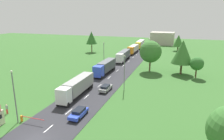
# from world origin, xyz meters

# --- Properties ---
(ground_plane) EXTENTS (280.00, 280.00, 0.00)m
(ground_plane) POSITION_xyz_m (0.00, 0.00, 0.00)
(ground_plane) COLOR #336028
(road) EXTENTS (10.00, 140.00, 0.06)m
(road) POSITION_xyz_m (0.00, 24.50, 0.03)
(road) COLOR #2B2B30
(road) RESTS_ON ground
(lane_marking_centre) EXTENTS (0.16, 122.78, 0.01)m
(lane_marking_centre) POSITION_xyz_m (0.00, 21.05, 0.07)
(lane_marking_centre) COLOR white
(lane_marking_centre) RESTS_ON road
(truck_lead) EXTENTS (2.73, 13.04, 3.61)m
(truck_lead) POSITION_xyz_m (-2.28, 16.66, 2.16)
(truck_lead) COLOR white
(truck_lead) RESTS_ON road
(truck_second) EXTENTS (2.61, 12.76, 3.61)m
(truck_second) POSITION_xyz_m (-2.59, 34.96, 2.15)
(truck_second) COLOR blue
(truck_second) RESTS_ON road
(truck_third) EXTENTS (2.84, 13.40, 3.58)m
(truck_third) POSITION_xyz_m (-2.31, 54.23, 2.15)
(truck_third) COLOR white
(truck_third) RESTS_ON road
(truck_fourth) EXTENTS (2.60, 12.26, 3.50)m
(truck_fourth) POSITION_xyz_m (-2.32, 70.96, 2.07)
(truck_fourth) COLOR orange
(truck_fourth) RESTS_ON road
(truck_fifth) EXTENTS (2.67, 13.96, 3.63)m
(truck_fifth) POSITION_xyz_m (-2.60, 88.23, 2.15)
(truck_fifth) COLOR yellow
(truck_fifth) RESTS_ON road
(car_lead) EXTENTS (1.82, 4.46, 1.39)m
(car_lead) POSITION_xyz_m (2.65, 7.96, 0.80)
(car_lead) COLOR blue
(car_lead) RESTS_ON road
(car_second) EXTENTS (1.88, 4.52, 1.42)m
(car_second) POSITION_xyz_m (2.74, 21.13, 0.82)
(car_second) COLOR gray
(car_second) RESTS_ON road
(barrier_gate) EXTENTS (4.64, 0.28, 1.05)m
(barrier_gate) POSITION_xyz_m (-4.80, 3.56, 0.69)
(barrier_gate) COLOR orange
(barrier_gate) RESTS_ON ground
(person_lead) EXTENTS (0.38, 0.24, 1.81)m
(person_lead) POSITION_xyz_m (-10.10, 5.02, 0.96)
(person_lead) COLOR red
(person_lead) RESTS_ON ground
(lamppost_lead) EXTENTS (0.36, 0.36, 8.88)m
(lamppost_lead) POSITION_xyz_m (-5.95, 3.08, 4.92)
(lamppost_lead) COLOR slate
(lamppost_lead) RESTS_ON ground
(lamppost_second) EXTENTS (0.36, 0.36, 8.33)m
(lamppost_second) POSITION_xyz_m (6.54, 23.30, 4.64)
(lamppost_second) COLOR slate
(lamppost_second) RESTS_ON ground
(lamppost_third) EXTENTS (0.36, 0.36, 8.32)m
(lamppost_third) POSITION_xyz_m (-6.15, 43.30, 4.64)
(lamppost_third) COLOR slate
(lamppost_third) RESTS_ON ground
(lamppost_fourth) EXTENTS (0.36, 0.36, 8.17)m
(lamppost_fourth) POSITION_xyz_m (5.97, 62.37, 4.56)
(lamppost_fourth) COLOR slate
(lamppost_fourth) RESTS_ON ground
(tree_oak) EXTENTS (6.24, 6.24, 10.15)m
(tree_oak) POSITION_xyz_m (18.96, 41.79, 6.69)
(tree_oak) COLOR #513823
(tree_oak) RESTS_ON ground
(tree_maple) EXTENTS (5.11, 5.11, 7.87)m
(tree_maple) POSITION_xyz_m (16.99, 83.65, 5.04)
(tree_maple) COLOR #513823
(tree_maple) RESTS_ON ground
(tree_pine) EXTENTS (3.71, 3.71, 5.91)m
(tree_pine) POSITION_xyz_m (22.99, 39.15, 4.03)
(tree_pine) COLOR #513823
(tree_pine) RESTS_ON ground
(tree_elm) EXTENTS (5.18, 5.18, 9.65)m
(tree_elm) POSITION_xyz_m (-21.45, 67.32, 6.78)
(tree_elm) COLOR #513823
(tree_elm) RESTS_ON ground
(tree_ash) EXTENTS (6.73, 6.73, 9.59)m
(tree_ash) POSITION_xyz_m (9.68, 41.94, 6.22)
(tree_ash) COLOR #513823
(tree_ash) RESTS_ON ground
(distant_building) EXTENTS (13.34, 9.52, 7.23)m
(distant_building) POSITION_xyz_m (7.53, 104.69, 3.61)
(distant_building) COLOR #B2A899
(distant_building) RESTS_ON ground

